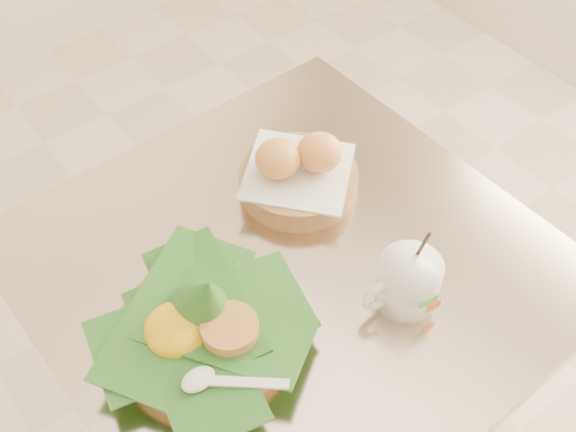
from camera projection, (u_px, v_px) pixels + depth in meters
cafe_table at (290, 342)px, 1.21m from camera, size 0.72×0.72×0.75m
rice_basket at (202, 326)px, 0.92m from camera, size 0.28×0.28×0.14m
bread_basket at (298, 173)px, 1.11m from camera, size 0.22×0.22×0.10m
coffee_mug at (407, 281)px, 0.97m from camera, size 0.12×0.09×0.15m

